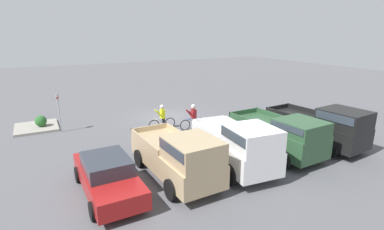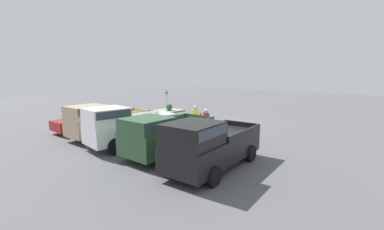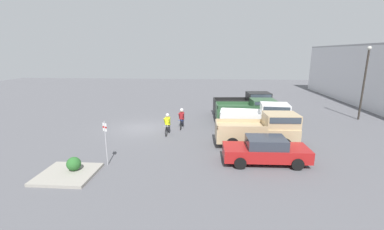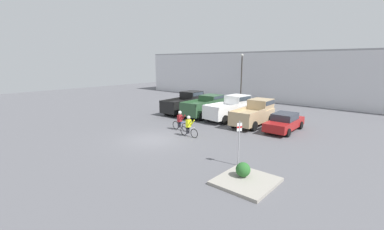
# 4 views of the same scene
# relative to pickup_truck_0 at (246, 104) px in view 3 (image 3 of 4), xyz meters

# --- Properties ---
(ground_plane) EXTENTS (80.00, 80.00, 0.00)m
(ground_plane) POSITION_rel_pickup_truck_0_xyz_m (5.07, -8.98, -1.15)
(ground_plane) COLOR #56565B
(pickup_truck_0) EXTENTS (2.52, 5.49, 2.24)m
(pickup_truck_0) POSITION_rel_pickup_truck_0_xyz_m (0.00, 0.00, 0.00)
(pickup_truck_0) COLOR black
(pickup_truck_0) RESTS_ON ground_plane
(pickup_truck_1) EXTENTS (2.46, 5.10, 2.08)m
(pickup_truck_1) POSITION_rel_pickup_truck_0_xyz_m (2.82, -0.15, -0.05)
(pickup_truck_1) COLOR #2D5133
(pickup_truck_1) RESTS_ON ground_plane
(pickup_truck_2) EXTENTS (2.52, 5.16, 2.29)m
(pickup_truck_2) POSITION_rel_pickup_truck_0_xyz_m (5.68, 0.22, 0.04)
(pickup_truck_2) COLOR white
(pickup_truck_2) RESTS_ON ground_plane
(pickup_truck_3) EXTENTS (2.29, 5.30, 2.16)m
(pickup_truck_3) POSITION_rel_pickup_truck_0_xyz_m (8.42, -0.03, -0.03)
(pickup_truck_3) COLOR tan
(pickup_truck_3) RESTS_ON ground_plane
(sedan_0) EXTENTS (2.01, 4.66, 1.47)m
(sedan_0) POSITION_rel_pickup_truck_0_xyz_m (11.24, -0.42, -0.41)
(sedan_0) COLOR maroon
(sedan_0) RESTS_ON ground_plane
(cyclist_0) EXTENTS (1.78, 0.46, 1.61)m
(cyclist_0) POSITION_rel_pickup_truck_0_xyz_m (6.44, -6.65, -0.34)
(cyclist_0) COLOR black
(cyclist_0) RESTS_ON ground_plane
(cyclist_1) EXTENTS (1.77, 0.46, 1.63)m
(cyclist_1) POSITION_rel_pickup_truck_0_xyz_m (4.70, -5.78, -0.30)
(cyclist_1) COLOR black
(cyclist_1) RESTS_ON ground_plane
(fire_lane_sign) EXTENTS (0.17, 0.27, 2.47)m
(fire_lane_sign) POSITION_rel_pickup_truck_0_xyz_m (12.16, -9.03, 0.34)
(fire_lane_sign) COLOR #9E9EA3
(fire_lane_sign) RESTS_ON ground_plane
(lamppost) EXTENTS (0.36, 0.36, 6.52)m
(lamppost) POSITION_rel_pickup_truck_0_xyz_m (0.97, 10.09, 2.69)
(lamppost) COLOR #2D2823
(lamppost) RESTS_ON ground_plane
(curb_island) EXTENTS (2.51, 2.68, 0.15)m
(curb_island) POSITION_rel_pickup_truck_0_xyz_m (13.50, -10.54, -1.07)
(curb_island) COLOR gray
(curb_island) RESTS_ON ground_plane
(shrub) EXTENTS (0.70, 0.70, 0.70)m
(shrub) POSITION_rel_pickup_truck_0_xyz_m (13.20, -10.34, -0.65)
(shrub) COLOR #286028
(shrub) RESTS_ON curb_island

